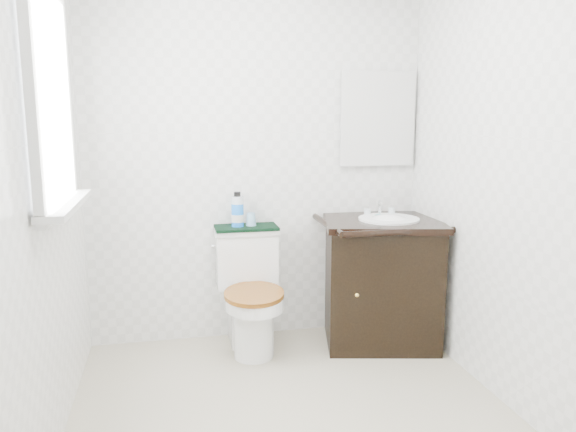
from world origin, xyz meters
name	(u,v)px	position (x,y,z in m)	size (l,w,h in m)	color
floor	(298,425)	(0.00, 0.00, 0.00)	(2.40, 2.40, 0.00)	beige
wall_back	(257,158)	(0.00, 1.20, 1.20)	(2.40, 2.40, 0.00)	white
wall_front	(413,234)	(0.00, -1.20, 1.20)	(2.40, 2.40, 0.00)	white
wall_left	(35,185)	(-1.10, 0.00, 1.20)	(2.40, 2.40, 0.00)	white
wall_right	(519,173)	(1.10, 0.00, 1.20)	(2.40, 2.40, 0.00)	white
window	(49,99)	(-1.07, 0.25, 1.55)	(0.02, 0.70, 0.90)	white
mirror	(377,119)	(0.82, 1.18, 1.45)	(0.50, 0.02, 0.60)	silver
toilet	(250,297)	(-0.09, 0.97, 0.33)	(0.41, 0.64, 0.76)	white
vanity	(381,277)	(0.77, 0.90, 0.43)	(0.85, 0.77, 0.92)	black
trash_bin	(259,330)	(-0.05, 0.88, 0.14)	(0.20, 0.16, 0.28)	silver
towel	(246,227)	(-0.09, 1.09, 0.77)	(0.40, 0.22, 0.02)	black
mouthwash_bottle	(238,211)	(-0.15, 1.09, 0.88)	(0.08, 0.08, 0.22)	blue
cup	(251,219)	(-0.06, 1.10, 0.82)	(0.07, 0.07, 0.08)	#81B2D3
soap_bar	(379,215)	(0.77, 0.99, 0.83)	(0.07, 0.05, 0.02)	#176871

